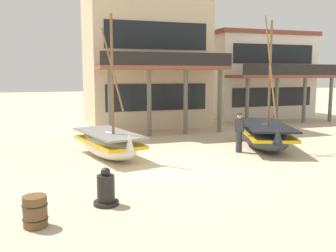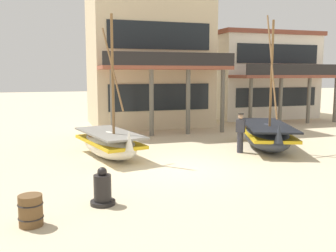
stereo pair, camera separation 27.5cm
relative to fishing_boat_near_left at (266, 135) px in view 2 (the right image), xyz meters
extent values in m
plane|color=beige|center=(-5.05, -2.31, -0.61)|extent=(120.00, 120.00, 0.00)
ellipsoid|color=#2D333D|center=(0.01, 0.02, -0.06)|extent=(3.47, 5.23, 1.09)
cube|color=gold|center=(0.01, 0.02, 0.07)|extent=(3.42, 5.05, 0.13)
cube|color=black|center=(0.01, 0.02, 0.44)|extent=(3.49, 5.15, 0.08)
cone|color=#2D333D|center=(-0.84, -2.17, 0.43)|extent=(0.47, 0.47, 0.77)
cylinder|color=brown|center=(-0.21, -0.55, 2.54)|extent=(0.10, 0.10, 4.78)
cylinder|color=brown|center=(-0.21, -0.55, 3.11)|extent=(1.04, 2.53, 4.40)
cube|color=brown|center=(0.14, 0.36, 0.32)|extent=(1.67, 0.78, 0.06)
ellipsoid|color=silver|center=(-7.00, 0.36, -0.10)|extent=(2.41, 4.28, 1.02)
cube|color=gold|center=(-7.00, 0.36, 0.03)|extent=(2.39, 4.13, 0.12)
cube|color=gray|center=(-7.00, 0.36, 0.37)|extent=(2.44, 4.21, 0.07)
cone|color=silver|center=(-6.58, -1.53, 0.36)|extent=(0.38, 0.38, 0.72)
cylinder|color=brown|center=(-6.89, -0.13, 2.52)|extent=(0.10, 0.10, 4.83)
cylinder|color=brown|center=(-6.89, -0.13, 2.93)|extent=(0.49, 1.92, 3.16)
cube|color=brown|center=(-7.06, 0.66, 0.26)|extent=(1.50, 0.48, 0.06)
cylinder|color=#33333D|center=(-1.57, -0.47, -0.17)|extent=(0.26, 0.26, 0.88)
cube|color=#383842|center=(-1.57, -0.47, 0.54)|extent=(0.42, 0.40, 0.54)
sphere|color=tan|center=(-1.57, -0.47, 0.93)|extent=(0.22, 0.22, 0.22)
cylinder|color=#2D2823|center=(-1.57, -0.47, 1.05)|extent=(0.24, 0.24, 0.05)
cylinder|color=black|center=(-8.04, -5.15, -0.56)|extent=(0.64, 0.64, 0.10)
cylinder|color=black|center=(-8.04, -5.15, -0.17)|extent=(0.45, 0.45, 0.68)
sphere|color=black|center=(-8.04, -5.15, 0.25)|extent=(0.25, 0.25, 0.25)
cylinder|color=brown|center=(-9.74, -6.04, -0.26)|extent=(0.52, 0.52, 0.70)
torus|color=black|center=(-9.74, -6.04, -0.11)|extent=(0.56, 0.56, 0.03)
torus|color=black|center=(-9.74, -6.04, -0.42)|extent=(0.56, 0.56, 0.03)
cube|color=beige|center=(-2.96, 9.61, 4.71)|extent=(7.30, 5.68, 10.65)
cube|color=black|center=(-2.96, 6.74, 1.34)|extent=(6.13, 0.06, 1.56)
cube|color=black|center=(-2.96, 6.74, 4.89)|extent=(6.13, 0.06, 1.56)
cube|color=brown|center=(-2.96, 5.65, 3.04)|extent=(7.30, 2.23, 0.20)
cylinder|color=#666056|center=(-6.09, 4.87, 1.16)|extent=(0.24, 0.24, 3.55)
cylinder|color=#666056|center=(-4.00, 4.87, 1.16)|extent=(0.24, 0.24, 3.55)
cylinder|color=#666056|center=(-1.91, 4.87, 1.16)|extent=(0.24, 0.24, 3.55)
cylinder|color=#666056|center=(0.17, 4.87, 1.16)|extent=(0.24, 0.24, 3.55)
cube|color=black|center=(-2.96, 4.58, 3.49)|extent=(7.30, 0.08, 0.70)
cube|color=silver|center=(6.32, 12.09, 2.42)|extent=(7.70, 6.60, 6.07)
cube|color=brown|center=(6.32, 12.09, 5.61)|extent=(8.01, 6.86, 0.30)
cube|color=black|center=(6.32, 8.76, 1.06)|extent=(6.47, 0.06, 1.34)
cube|color=black|center=(6.32, 8.76, 4.09)|extent=(6.47, 0.06, 1.34)
cube|color=brown|center=(6.32, 7.55, 2.52)|extent=(7.70, 2.49, 0.20)
cylinder|color=#666056|center=(3.02, 6.68, 0.91)|extent=(0.24, 0.24, 3.04)
cylinder|color=#666056|center=(5.22, 6.68, 0.91)|extent=(0.24, 0.24, 3.04)
cylinder|color=#666056|center=(7.42, 6.68, 0.91)|extent=(0.24, 0.24, 3.04)
cylinder|color=#666056|center=(9.62, 6.68, 0.91)|extent=(0.24, 0.24, 3.04)
cube|color=black|center=(6.32, 6.35, 2.97)|extent=(7.70, 0.08, 0.70)
camera|label=1|loc=(-9.55, -14.45, 2.73)|focal=40.37mm
camera|label=2|loc=(-9.29, -14.54, 2.73)|focal=40.37mm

